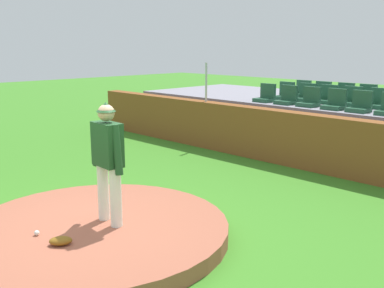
# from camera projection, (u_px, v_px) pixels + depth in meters

# --- Properties ---
(ground_plane) EXTENTS (60.00, 60.00, 0.00)m
(ground_plane) POSITION_uv_depth(u_px,v_px,m) (97.00, 238.00, 6.70)
(ground_plane) COLOR #3A8022
(pitchers_mound) EXTENTS (3.90, 3.90, 0.23)m
(pitchers_mound) POSITION_uv_depth(u_px,v_px,m) (97.00, 231.00, 6.67)
(pitchers_mound) COLOR #A35942
(pitchers_mound) RESTS_ON ground_plane
(pitcher) EXTENTS (0.77, 0.30, 1.79)m
(pitcher) POSITION_uv_depth(u_px,v_px,m) (108.00, 154.00, 6.48)
(pitcher) COLOR white
(pitcher) RESTS_ON pitchers_mound
(baseball) EXTENTS (0.07, 0.07, 0.07)m
(baseball) POSITION_uv_depth(u_px,v_px,m) (37.00, 233.00, 6.23)
(baseball) COLOR white
(baseball) RESTS_ON pitchers_mound
(fielding_glove) EXTENTS (0.34, 0.36, 0.11)m
(fielding_glove) POSITION_uv_depth(u_px,v_px,m) (61.00, 241.00, 5.94)
(fielding_glove) COLOR brown
(fielding_glove) RESTS_ON pitchers_mound
(brick_barrier) EXTENTS (15.31, 0.40, 1.28)m
(brick_barrier) POSITION_uv_depth(u_px,v_px,m) (305.00, 141.00, 10.44)
(brick_barrier) COLOR brown
(brick_barrier) RESTS_ON ground_plane
(fence_post_left) EXTENTS (0.06, 0.06, 1.07)m
(fence_post_left) POSITION_uv_depth(u_px,v_px,m) (206.00, 82.00, 12.40)
(fence_post_left) COLOR silver
(fence_post_left) RESTS_ON brick_barrier
(bleacher_platform) EXTENTS (13.79, 4.13, 1.26)m
(bleacher_platform) POSITION_uv_depth(u_px,v_px,m) (360.00, 126.00, 12.38)
(bleacher_platform) COLOR gray
(bleacher_platform) RESTS_ON ground_plane
(stadium_chair_0) EXTENTS (0.48, 0.44, 0.50)m
(stadium_chair_0) POSITION_uv_depth(u_px,v_px,m) (266.00, 96.00, 12.61)
(stadium_chair_0) COLOR #225438
(stadium_chair_0) RESTS_ON bleacher_platform
(stadium_chair_1) EXTENTS (0.48, 0.44, 0.50)m
(stadium_chair_1) POSITION_uv_depth(u_px,v_px,m) (287.00, 98.00, 12.09)
(stadium_chair_1) COLOR #225438
(stadium_chair_1) RESTS_ON bleacher_platform
(stadium_chair_2) EXTENTS (0.48, 0.44, 0.50)m
(stadium_chair_2) POSITION_uv_depth(u_px,v_px,m) (310.00, 100.00, 11.64)
(stadium_chair_2) COLOR #225438
(stadium_chair_2) RESTS_ON bleacher_platform
(stadium_chair_3) EXTENTS (0.48, 0.44, 0.50)m
(stadium_chair_3) POSITION_uv_depth(u_px,v_px,m) (335.00, 103.00, 11.12)
(stadium_chair_3) COLOR #225438
(stadium_chair_3) RESTS_ON bleacher_platform
(stadium_chair_4) EXTENTS (0.48, 0.44, 0.50)m
(stadium_chair_4) POSITION_uv_depth(u_px,v_px,m) (360.00, 105.00, 10.66)
(stadium_chair_4) COLOR #225438
(stadium_chair_4) RESTS_ON bleacher_platform
(stadium_chair_7) EXTENTS (0.48, 0.44, 0.50)m
(stadium_chair_7) POSITION_uv_depth(u_px,v_px,m) (285.00, 94.00, 13.23)
(stadium_chair_7) COLOR #225438
(stadium_chair_7) RESTS_ON bleacher_platform
(stadium_chair_8) EXTENTS (0.48, 0.44, 0.50)m
(stadium_chair_8) POSITION_uv_depth(u_px,v_px,m) (305.00, 96.00, 12.74)
(stadium_chair_8) COLOR #225438
(stadium_chair_8) RESTS_ON bleacher_platform
(stadium_chair_9) EXTENTS (0.48, 0.44, 0.50)m
(stadium_chair_9) POSITION_uv_depth(u_px,v_px,m) (327.00, 98.00, 12.26)
(stadium_chair_9) COLOR #225438
(stadium_chair_9) RESTS_ON bleacher_platform
(stadium_chair_10) EXTENTS (0.48, 0.44, 0.50)m
(stadium_chair_10) POSITION_uv_depth(u_px,v_px,m) (351.00, 100.00, 11.77)
(stadium_chair_10) COLOR #225438
(stadium_chair_10) RESTS_ON bleacher_platform
(stadium_chair_11) EXTENTS (0.48, 0.44, 0.50)m
(stadium_chair_11) POSITION_uv_depth(u_px,v_px,m) (378.00, 102.00, 11.30)
(stadium_chair_11) COLOR #225438
(stadium_chair_11) RESTS_ON bleacher_platform
(stadium_chair_14) EXTENTS (0.48, 0.44, 0.50)m
(stadium_chair_14) POSITION_uv_depth(u_px,v_px,m) (302.00, 92.00, 13.85)
(stadium_chair_14) COLOR #225438
(stadium_chair_14) RESTS_ON bleacher_platform
(stadium_chair_15) EXTENTS (0.48, 0.44, 0.50)m
(stadium_chair_15) POSITION_uv_depth(u_px,v_px,m) (321.00, 93.00, 13.38)
(stadium_chair_15) COLOR #225438
(stadium_chair_15) RESTS_ON bleacher_platform
(stadium_chair_16) EXTENTS (0.48, 0.44, 0.50)m
(stadium_chair_16) POSITION_uv_depth(u_px,v_px,m) (344.00, 95.00, 12.88)
(stadium_chair_16) COLOR #225438
(stadium_chair_16) RESTS_ON bleacher_platform
(stadium_chair_17) EXTENTS (0.48, 0.44, 0.50)m
(stadium_chair_17) POSITION_uv_depth(u_px,v_px,m) (366.00, 97.00, 12.41)
(stadium_chair_17) COLOR #225438
(stadium_chair_17) RESTS_ON bleacher_platform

